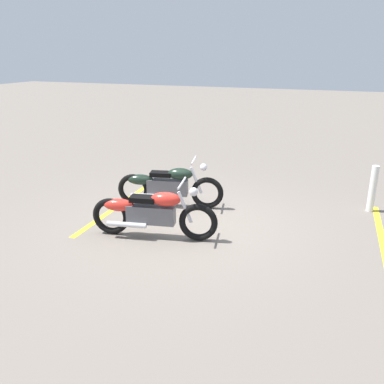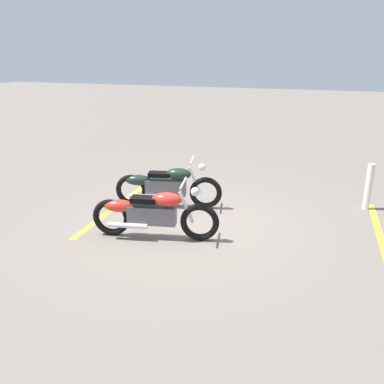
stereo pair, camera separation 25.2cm
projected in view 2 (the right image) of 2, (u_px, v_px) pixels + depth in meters
The scene contains 6 objects.
ground_plane at pixel (186, 224), 7.70m from camera, with size 60.00×60.00×0.00m, color slate.
motorcycle_bright_foreground at pixel (151, 213), 6.99m from camera, with size 2.21×0.74×1.04m.
motorcycle_dark_foreground at pixel (165, 186), 8.40m from camera, with size 2.20×0.77×1.04m.
bollard_post at pixel (369, 187), 8.28m from camera, with size 0.14×0.14×0.96m, color white.
parking_stripe_near at pixel (115, 208), 8.48m from camera, with size 3.20×0.12×0.01m, color yellow.
parking_stripe_mid at pixel (380, 235), 7.21m from camera, with size 3.20×0.12×0.01m, color yellow.
Camera 2 is at (2.40, -6.66, 3.09)m, focal length 38.08 mm.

